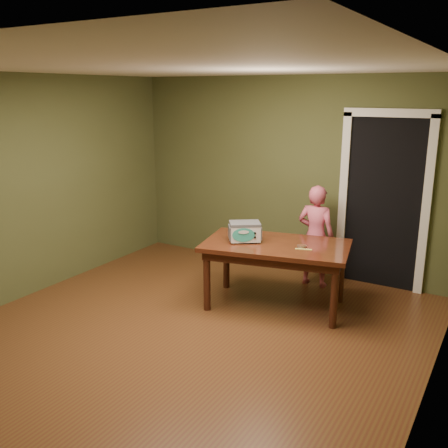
% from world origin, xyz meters
% --- Properties ---
extents(floor, '(5.00, 5.00, 0.00)m').
position_xyz_m(floor, '(0.00, 0.00, 0.00)').
color(floor, '#553618').
rests_on(floor, ground).
extents(room_shell, '(4.52, 5.02, 2.61)m').
position_xyz_m(room_shell, '(0.00, 0.00, 1.71)').
color(room_shell, '#484F2A').
rests_on(room_shell, ground).
extents(doorway, '(1.10, 0.66, 2.25)m').
position_xyz_m(doorway, '(1.30, 2.78, 1.06)').
color(doorway, black).
rests_on(doorway, ground).
extents(dining_table, '(1.76, 1.22, 0.75)m').
position_xyz_m(dining_table, '(0.45, 1.22, 0.65)').
color(dining_table, '#39180D').
rests_on(dining_table, floor).
extents(toy_oven, '(0.42, 0.39, 0.22)m').
position_xyz_m(toy_oven, '(0.11, 1.11, 0.87)').
color(toy_oven, '#4C4F54').
rests_on(toy_oven, dining_table).
extents(baking_pan, '(0.10, 0.10, 0.02)m').
position_xyz_m(baking_pan, '(0.75, 1.24, 0.76)').
color(baking_pan, silver).
rests_on(baking_pan, dining_table).
extents(spatula, '(0.18, 0.08, 0.01)m').
position_xyz_m(spatula, '(0.80, 1.17, 0.75)').
color(spatula, '#D9D55E').
rests_on(spatula, dining_table).
extents(child, '(0.47, 0.31, 1.29)m').
position_xyz_m(child, '(0.60, 2.07, 0.64)').
color(child, '#D25670').
rests_on(child, floor).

